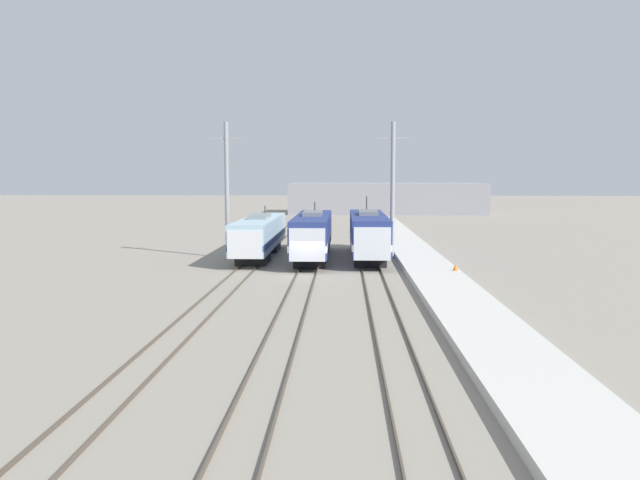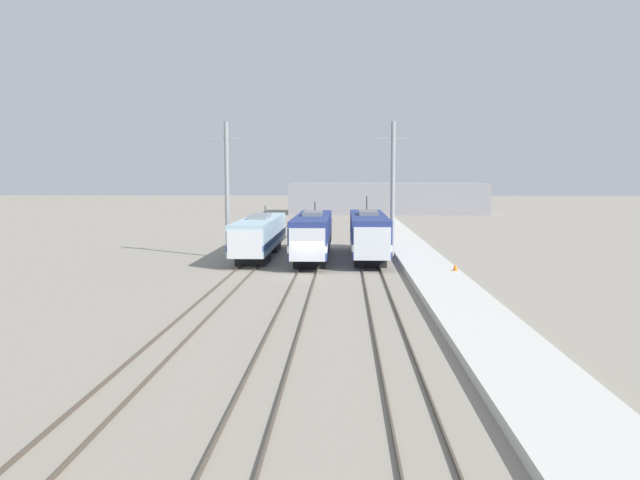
{
  "view_description": "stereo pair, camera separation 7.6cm",
  "coord_description": "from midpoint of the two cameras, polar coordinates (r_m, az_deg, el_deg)",
  "views": [
    {
      "loc": [
        2.75,
        -46.69,
        7.35
      ],
      "look_at": [
        0.9,
        2.14,
        2.39
      ],
      "focal_mm": 35.0,
      "sensor_mm": 36.0,
      "label": 1
    },
    {
      "loc": [
        2.83,
        -46.69,
        7.35
      ],
      "look_at": [
        0.9,
        2.14,
        2.39
      ],
      "focal_mm": 35.0,
      "sensor_mm": 36.0,
      "label": 2
    }
  ],
  "objects": [
    {
      "name": "traffic_cone",
      "position": [
        47.11,
        12.23,
        -2.44
      ],
      "size": [
        0.39,
        0.39,
        0.51
      ],
      "color": "orange",
      "rests_on": "platform"
    },
    {
      "name": "rail_pair_far_right",
      "position": [
        47.3,
        4.78,
        -3.07
      ],
      "size": [
        1.51,
        120.0,
        0.15
      ],
      "color": "#4C4238",
      "rests_on": "ground_plane"
    },
    {
      "name": "depot_building",
      "position": [
        127.47,
        6.02,
        3.83
      ],
      "size": [
        38.64,
        15.26,
        6.09
      ],
      "color": "gray",
      "rests_on": "ground_plane"
    },
    {
      "name": "locomotive_center",
      "position": [
        55.35,
        -0.73,
        0.46
      ],
      "size": [
        3.03,
        17.71,
        4.98
      ],
      "color": "black",
      "rests_on": "ground_plane"
    },
    {
      "name": "catenary_tower_right",
      "position": [
        56.07,
        6.61,
        4.67
      ],
      "size": [
        2.85,
        0.39,
        12.22
      ],
      "color": "gray",
      "rests_on": "ground_plane"
    },
    {
      "name": "rail_pair_center",
      "position": [
        47.34,
        -1.24,
        -3.04
      ],
      "size": [
        1.51,
        120.0,
        0.15
      ],
      "color": "#4C4238",
      "rests_on": "ground_plane"
    },
    {
      "name": "catenary_tower_left",
      "position": [
        56.89,
        -8.55,
        4.66
      ],
      "size": [
        2.85,
        0.39,
        12.22
      ],
      "color": "gray",
      "rests_on": "ground_plane"
    },
    {
      "name": "locomotive_far_right",
      "position": [
        56.07,
        4.38,
        0.53
      ],
      "size": [
        3.13,
        17.4,
        5.49
      ],
      "color": "black",
      "rests_on": "ground_plane"
    },
    {
      "name": "rail_pair_far_left",
      "position": [
        47.89,
        -7.18,
        -2.98
      ],
      "size": [
        1.51,
        120.0,
        0.15
      ],
      "color": "#4C4238",
      "rests_on": "ground_plane"
    },
    {
      "name": "locomotive_far_left",
      "position": [
        57.28,
        -5.62,
        0.44
      ],
      "size": [
        3.04,
        17.89,
        4.52
      ],
      "color": "#232326",
      "rests_on": "ground_plane"
    },
    {
      "name": "ground_plane",
      "position": [
        47.35,
        -1.24,
        -3.13
      ],
      "size": [
        400.0,
        400.0,
        0.0
      ],
      "primitive_type": "plane",
      "color": "gray"
    },
    {
      "name": "platform",
      "position": [
        47.7,
        10.16,
        -2.88
      ],
      "size": [
        4.0,
        120.0,
        0.45
      ],
      "color": "beige",
      "rests_on": "ground_plane"
    }
  ]
}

